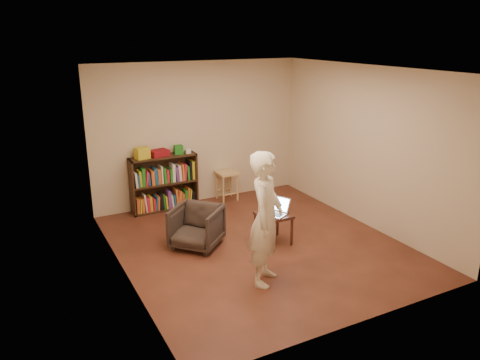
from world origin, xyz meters
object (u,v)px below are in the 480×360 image
stool (227,177)px  person (266,219)px  bookshelf (164,186)px  side_table (274,219)px  armchair (196,227)px  laptop (276,210)px

stool → person: 3.17m
bookshelf → side_table: bookshelf is taller
bookshelf → armchair: size_ratio=1.74×
laptop → person: 1.23m
side_table → stool: bearing=83.7°
bookshelf → person: (0.31, -3.07, 0.43)m
stool → side_table: stool is taller
person → armchair: bearing=60.0°
bookshelf → stool: bookshelf is taller
bookshelf → stool: bearing=-3.0°
stool → armchair: 2.11m
bookshelf → person: size_ratio=0.69×
person → laptop: bearing=5.8°
person → bookshelf: bearing=49.8°
armchair → laptop: size_ratio=1.52×
bookshelf → stool: size_ratio=2.18×
bookshelf → person: person is taller
bookshelf → stool: 1.23m
bookshelf → armchair: 1.72m
armchair → side_table: bearing=25.5°
armchair → laptop: (1.12, -0.43, 0.21)m
bookshelf → armchair: bookshelf is taller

